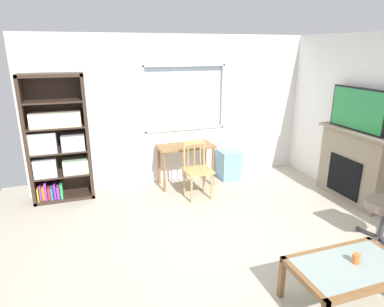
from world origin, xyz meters
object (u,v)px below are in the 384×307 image
object	(u,v)px
plastic_drawer_unit	(228,164)
sippy_cup	(356,258)
wooden_chair	(197,169)
fireplace	(350,166)
desk_under_window	(186,152)
coffee_table	(350,271)
bookshelf	(57,143)
tv	(358,109)

from	to	relation	value
plastic_drawer_unit	sippy_cup	world-z (taller)	same
wooden_chair	plastic_drawer_unit	distance (m)	1.01
fireplace	wooden_chair	bearing A→B (deg)	158.20
desk_under_window	coffee_table	xyz separation A→B (m)	(0.53, -3.21, -0.22)
desk_under_window	fireplace	xyz separation A→B (m)	(2.21, -1.39, -0.03)
coffee_table	bookshelf	bearing A→B (deg)	127.52
fireplace	tv	xyz separation A→B (m)	(-0.02, -0.00, 0.87)
coffee_table	sippy_cup	size ratio (longest dim) A/B	11.80
fireplace	tv	distance (m)	0.87
bookshelf	tv	size ratio (longest dim) A/B	1.94
coffee_table	sippy_cup	bearing A→B (deg)	14.08
bookshelf	desk_under_window	world-z (taller)	bookshelf
fireplace	sippy_cup	size ratio (longest dim) A/B	14.02
bookshelf	fireplace	size ratio (longest dim) A/B	1.54
fireplace	coffee_table	bearing A→B (deg)	-132.67
plastic_drawer_unit	tv	size ratio (longest dim) A/B	0.52
fireplace	coffee_table	size ratio (longest dim) A/B	1.19
bookshelf	plastic_drawer_unit	size ratio (longest dim) A/B	3.73
wooden_chair	coffee_table	xyz separation A→B (m)	(0.51, -2.69, -0.09)
coffee_table	fireplace	bearing A→B (deg)	47.33
desk_under_window	coffee_table	bearing A→B (deg)	-80.61
wooden_chair	tv	distance (m)	2.53
wooden_chair	coffee_table	bearing A→B (deg)	-79.36
wooden_chair	tv	size ratio (longest dim) A/B	0.90
wooden_chair	coffee_table	world-z (taller)	wooden_chair
wooden_chair	plastic_drawer_unit	size ratio (longest dim) A/B	1.72
coffee_table	desk_under_window	bearing A→B (deg)	99.39
wooden_chair	plastic_drawer_unit	xyz separation A→B (m)	(0.81, 0.56, -0.20)
desk_under_window	sippy_cup	distance (m)	3.25
desk_under_window	tv	size ratio (longest dim) A/B	0.96
tv	coffee_table	xyz separation A→B (m)	(-1.66, -1.82, -1.07)
fireplace	bookshelf	bearing A→B (deg)	160.50
desk_under_window	plastic_drawer_unit	distance (m)	0.90
fireplace	sippy_cup	world-z (taller)	fireplace
wooden_chair	sippy_cup	xyz separation A→B (m)	(0.58, -2.68, 0.01)
bookshelf	plastic_drawer_unit	distance (m)	2.92
bookshelf	tv	distance (m)	4.50
bookshelf	wooden_chair	bearing A→B (deg)	-16.97
fireplace	sippy_cup	xyz separation A→B (m)	(-1.61, -1.80, -0.09)
desk_under_window	wooden_chair	world-z (taller)	wooden_chair
wooden_chair	coffee_table	size ratio (longest dim) A/B	0.85
fireplace	sippy_cup	bearing A→B (deg)	-131.74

